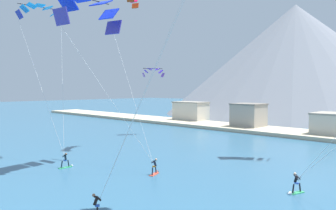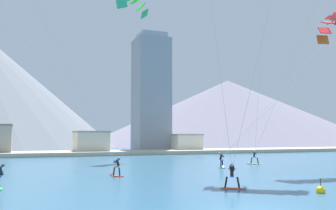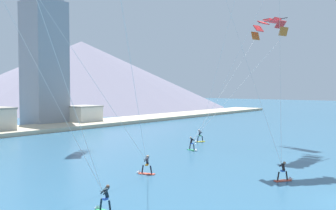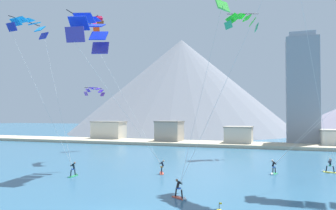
# 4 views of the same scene
# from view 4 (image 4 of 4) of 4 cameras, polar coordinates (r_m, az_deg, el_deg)

# --- Properties ---
(kitesurfer_near_lead) EXTENTS (1.67, 1.30, 1.72)m
(kitesurfer_near_lead) POSITION_cam_4_polar(r_m,az_deg,el_deg) (28.26, 2.15, -15.02)
(kitesurfer_near_lead) COLOR #E54C33
(kitesurfer_near_lead) RESTS_ON ground
(kitesurfer_near_trail) EXTENTS (0.61, 1.75, 1.74)m
(kitesurfer_near_trail) POSITION_cam_4_polar(r_m,az_deg,el_deg) (39.51, -16.02, -11.09)
(kitesurfer_near_trail) COLOR #33B266
(kitesurfer_near_trail) RESTS_ON ground
(kitesurfer_mid_center) EXTENTS (1.01, 1.77, 1.73)m
(kitesurfer_mid_center) POSITION_cam_4_polar(r_m,az_deg,el_deg) (39.69, -1.08, -11.13)
(kitesurfer_mid_center) COLOR #E54C33
(kitesurfer_mid_center) RESTS_ON ground
(kitesurfer_far_left) EXTENTS (1.78, 0.93, 1.80)m
(kitesurfer_far_left) POSITION_cam_4_polar(r_m,az_deg,el_deg) (44.86, 26.14, -9.79)
(kitesurfer_far_left) COLOR yellow
(kitesurfer_far_left) RESTS_ON ground
(kitesurfer_far_right) EXTENTS (0.91, 1.78, 1.75)m
(kitesurfer_far_right) POSITION_cam_4_polar(r_m,az_deg,el_deg) (41.11, 17.85, -10.70)
(kitesurfer_far_right) COLOR #33B266
(kitesurfer_far_right) RESTS_ON ground
(parafoil_kite_near_trail) EXTENTS (8.08, 5.55, 17.60)m
(parafoil_kite_near_trail) POSITION_cam_4_polar(r_m,az_deg,el_deg) (45.42, -23.11, 12.48)
(parafoil_kite_near_trail) COLOR navy
(parafoil_kite_mid_center) EXTENTS (10.76, 8.46, 17.79)m
(parafoil_kite_mid_center) POSITION_cam_4_polar(r_m,az_deg,el_deg) (43.03, -13.51, 12.63)
(parafoil_kite_mid_center) COLOR #40359D
(parafoil_kite_distant_high_outer) EXTENTS (3.70, 3.98, 1.83)m
(parafoil_kite_distant_high_outer) POSITION_cam_4_polar(r_m,az_deg,el_deg) (55.49, -12.17, 13.97)
(parafoil_kite_distant_high_outer) COLOR #AB3C14
(parafoil_kite_distant_low_drift) EXTENTS (2.95, 4.21, 1.73)m
(parafoil_kite_distant_low_drift) POSITION_cam_4_polar(r_m,az_deg,el_deg) (66.87, -12.69, 2.48)
(parafoil_kite_distant_low_drift) COLOR purple
(parafoil_kite_distant_mid_solo) EXTENTS (5.70, 4.68, 2.93)m
(parafoil_kite_distant_mid_solo) POSITION_cam_4_polar(r_m,az_deg,el_deg) (60.17, 12.70, 14.14)
(parafoil_kite_distant_mid_solo) COLOR #2CA871
(shoreline_strip) EXTENTS (180.00, 10.00, 0.70)m
(shoreline_strip) POSITION_cam_4_polar(r_m,az_deg,el_deg) (75.00, 10.61, -6.75)
(shoreline_strip) COLOR #BCAD8E
(shoreline_strip) RESTS_ON ground
(shore_building_harbour_front) EXTENTS (5.83, 6.06, 3.87)m
(shore_building_harbour_front) POSITION_cam_4_polar(r_m,az_deg,el_deg) (77.51, 27.12, -5.25)
(shore_building_harbour_front) COLOR silver
(shore_building_harbour_front) RESTS_ON ground
(shore_building_promenade_mid) EXTENTS (6.08, 6.57, 4.36)m
(shore_building_promenade_mid) POSITION_cam_4_polar(r_m,az_deg,el_deg) (75.79, 12.23, -5.29)
(shore_building_promenade_mid) COLOR beige
(shore_building_promenade_mid) RESTS_ON ground
(shore_building_quay_east) EXTENTS (8.58, 5.09, 5.24)m
(shore_building_quay_east) POSITION_cam_4_polar(r_m,az_deg,el_deg) (88.93, -10.28, -4.48)
(shore_building_quay_east) COLOR beige
(shore_building_quay_east) RESTS_ON ground
(shore_building_quay_west) EXTENTS (6.06, 5.78, 5.47)m
(shore_building_quay_west) POSITION_cam_4_polar(r_m,az_deg,el_deg) (79.35, 0.25, -4.77)
(shore_building_quay_west) COLOR #A89E8E
(shore_building_quay_west) RESTS_ON ground
(highrise_tower) EXTENTS (7.00, 7.00, 25.67)m
(highrise_tower) POSITION_cam_4_polar(r_m,az_deg,el_deg) (81.18, 22.34, 2.41)
(highrise_tower) COLOR gray
(highrise_tower) RESTS_ON ground
(mountain_peak_west_ridge) EXTENTS (86.86, 86.86, 36.78)m
(mountain_peak_west_ridge) POSITION_cam_4_polar(r_m,az_deg,el_deg) (130.04, 2.38, 3.34)
(mountain_peak_west_ridge) COLOR slate
(mountain_peak_west_ridge) RESTS_ON ground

